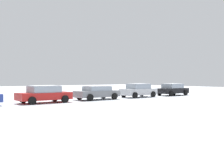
{
  "coord_description": "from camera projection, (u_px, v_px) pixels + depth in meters",
  "views": [
    {
      "loc": [
        0.34,
        -12.16,
        2.08
      ],
      "look_at": [
        13.95,
        5.81,
        1.61
      ],
      "focal_mm": 43.5,
      "sensor_mm": 36.0,
      "label": 1
    }
  ],
  "objects": [
    {
      "name": "parked_car_red",
      "position": [
        44.0,
        94.0,
        22.98
      ],
      "size": [
        4.52,
        2.23,
        1.48
      ],
      "color": "red",
      "rests_on": "ground"
    },
    {
      "name": "parked_car_silver",
      "position": [
        138.0,
        90.0,
        29.78
      ],
      "size": [
        4.3,
        2.08,
        1.52
      ],
      "color": "silver",
      "rests_on": "ground"
    },
    {
      "name": "parked_car_black",
      "position": [
        173.0,
        89.0,
        33.0
      ],
      "size": [
        4.27,
        2.1,
        1.46
      ],
      "color": "black",
      "rests_on": "ground"
    },
    {
      "name": "parked_car_gray",
      "position": [
        97.0,
        92.0,
        26.43
      ],
      "size": [
        4.48,
        2.15,
        1.36
      ],
      "color": "slate",
      "rests_on": "ground"
    }
  ]
}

